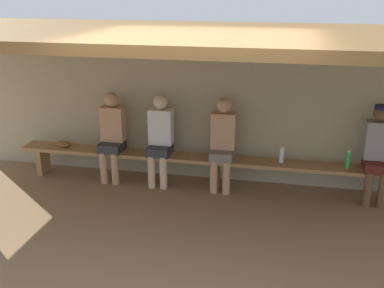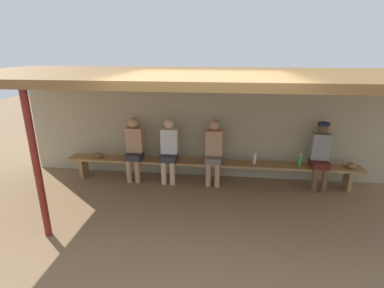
{
  "view_description": "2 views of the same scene",
  "coord_description": "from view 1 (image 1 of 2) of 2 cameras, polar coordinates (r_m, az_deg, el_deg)",
  "views": [
    {
      "loc": [
        0.96,
        -4.68,
        2.83
      ],
      "look_at": [
        -0.29,
        1.21,
        0.77
      ],
      "focal_mm": 43.88,
      "sensor_mm": 36.0,
      "label": 1
    },
    {
      "loc": [
        0.28,
        -4.0,
        2.68
      ],
      "look_at": [
        -0.32,
        1.2,
        0.95
      ],
      "focal_mm": 27.12,
      "sensor_mm": 36.0,
      "label": 2
    }
  ],
  "objects": [
    {
      "name": "player_near_post",
      "position": [
        7.05,
        -9.69,
        1.3
      ],
      "size": [
        0.34,
        0.42,
        1.34
      ],
      "color": "#333338",
      "rests_on": "ground"
    },
    {
      "name": "dugout_roof",
      "position": [
        5.49,
        1.9,
        12.95
      ],
      "size": [
        8.0,
        2.8,
        0.12
      ],
      "primitive_type": "cube",
      "color": "brown",
      "rests_on": "back_wall"
    },
    {
      "name": "player_with_sunglasses",
      "position": [
        6.82,
        -3.9,
        0.93
      ],
      "size": [
        0.34,
        0.42,
        1.34
      ],
      "color": "#333338",
      "rests_on": "ground"
    },
    {
      "name": "baseball_glove_dark_brown",
      "position": [
        7.44,
        -15.35,
        0.02
      ],
      "size": [
        0.29,
        0.25,
        0.09
      ],
      "primitive_type": "ellipsoid",
      "rotation": [
        0.0,
        0.0,
        2.74
      ],
      "color": "brown",
      "rests_on": "bench"
    },
    {
      "name": "ground_plane",
      "position": [
        5.55,
        0.33,
        -11.73
      ],
      "size": [
        24.0,
        24.0,
        0.0
      ],
      "primitive_type": "plane",
      "color": "#8C6D4C"
    },
    {
      "name": "player_in_red",
      "position": [
        6.68,
        21.64,
        -0.65
      ],
      "size": [
        0.34,
        0.42,
        1.34
      ],
      "color": "#591E19",
      "rests_on": "ground"
    },
    {
      "name": "water_bottle_clear",
      "position": [
        6.66,
        18.43,
        -1.8
      ],
      "size": [
        0.06,
        0.06,
        0.26
      ],
      "color": "green",
      "rests_on": "bench"
    },
    {
      "name": "bench",
      "position": [
        6.76,
        3.01,
        -2.29
      ],
      "size": [
        6.0,
        0.36,
        0.46
      ],
      "color": "#9E7547",
      "rests_on": "ground"
    },
    {
      "name": "player_in_white",
      "position": [
        6.63,
        3.75,
        0.42
      ],
      "size": [
        0.34,
        0.42,
        1.34
      ],
      "color": "slate",
      "rests_on": "ground"
    },
    {
      "name": "water_bottle_green",
      "position": [
        6.65,
        10.85,
        -1.35
      ],
      "size": [
        0.07,
        0.07,
        0.22
      ],
      "color": "silver",
      "rests_on": "bench"
    },
    {
      "name": "back_wall",
      "position": [
        6.97,
        3.7,
        4.5
      ],
      "size": [
        8.0,
        0.2,
        2.2
      ],
      "primitive_type": "cube",
      "color": "tan",
      "rests_on": "ground"
    }
  ]
}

